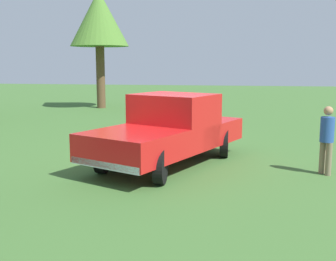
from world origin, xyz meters
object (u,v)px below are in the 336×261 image
object	(u,v)px
pickup_truck	(171,128)
traffic_cone	(150,128)
person_bystander	(327,137)
tree_back_left	(99,20)

from	to	relation	value
pickup_truck	traffic_cone	bearing A→B (deg)	-136.56
pickup_truck	traffic_cone	distance (m)	4.44
person_bystander	tree_back_left	bearing A→B (deg)	-86.55
tree_back_left	traffic_cone	distance (m)	11.28
pickup_truck	person_bystander	bearing A→B (deg)	107.13
person_bystander	traffic_cone	size ratio (longest dim) A/B	2.97
pickup_truck	tree_back_left	world-z (taller)	tree_back_left
tree_back_left	traffic_cone	bearing A→B (deg)	28.59
person_bystander	traffic_cone	bearing A→B (deg)	-74.61
pickup_truck	person_bystander	xyz separation A→B (m)	(0.47, 3.80, -0.04)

